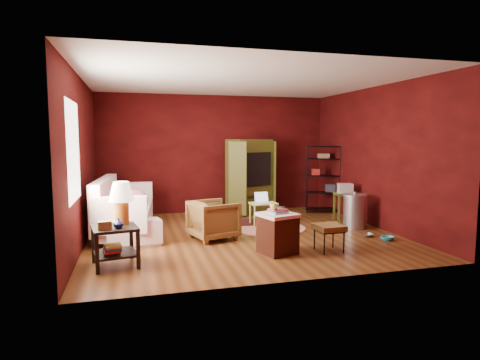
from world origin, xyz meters
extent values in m
cube|color=brown|center=(0.00, 0.00, -0.01)|extent=(5.50, 5.00, 0.02)
cube|color=white|center=(0.00, 0.00, 2.81)|extent=(5.50, 5.00, 0.02)
cube|color=#4A0B0A|center=(0.00, 2.51, 1.40)|extent=(5.50, 0.02, 2.80)
cube|color=#4A0B0A|center=(0.00, -2.51, 1.40)|extent=(5.50, 0.02, 2.80)
cube|color=#4A0B0A|center=(-2.76, 0.00, 1.40)|extent=(0.02, 5.00, 2.80)
cube|color=#4A0B0A|center=(2.76, 0.00, 1.40)|extent=(0.02, 5.00, 2.80)
cube|color=white|center=(-2.73, -1.00, 1.60)|extent=(0.02, 1.20, 1.40)
imported|color=white|center=(-2.10, 0.62, 0.44)|extent=(1.02, 2.33, 0.88)
imported|color=black|center=(-0.58, -0.16, 0.38)|extent=(0.87, 0.90, 0.76)
imported|color=#ADB0B4|center=(2.14, -0.72, 0.11)|extent=(0.22, 0.06, 0.22)
imported|color=#279EB6|center=(2.34, -1.05, 0.12)|extent=(0.24, 0.15, 0.23)
imported|color=#0D1341|center=(-2.14, -1.43, 0.63)|extent=(0.15, 0.15, 0.13)
imported|color=#EBE973|center=(0.12, -1.35, 0.76)|extent=(0.15, 0.13, 0.12)
cube|color=black|center=(-2.20, -1.29, 0.54)|extent=(0.68, 0.68, 0.04)
cube|color=black|center=(-2.20, -1.29, 0.18)|extent=(0.64, 0.64, 0.03)
cube|color=black|center=(-2.42, -1.59, 0.28)|extent=(0.06, 0.06, 0.55)
cube|color=black|center=(-1.89, -1.50, 0.28)|extent=(0.06, 0.06, 0.55)
cube|color=black|center=(-2.51, -1.07, 0.28)|extent=(0.06, 0.06, 0.55)
cube|color=black|center=(-1.99, -0.98, 0.28)|extent=(0.06, 0.06, 0.55)
cylinder|color=orange|center=(-2.10, -1.17, 0.73)|extent=(0.23, 0.23, 0.33)
cone|color=#F2E5C6|center=(-2.10, -1.17, 1.03)|extent=(0.41, 0.41, 0.28)
cube|color=#928950|center=(-2.32, -1.46, 0.62)|extent=(0.19, 0.15, 0.12)
cube|color=#D53F35|center=(-2.25, -1.29, 0.22)|extent=(0.26, 0.31, 0.03)
cube|color=#357AD5|center=(-2.24, -1.29, 0.26)|extent=(0.26, 0.31, 0.03)
cube|color=#F0DF50|center=(-2.23, -1.29, 0.29)|extent=(0.26, 0.31, 0.03)
cube|color=white|center=(-2.08, 0.66, 0.31)|extent=(1.05, 2.15, 0.44)
cube|color=white|center=(-2.46, 0.69, 0.60)|extent=(0.38, 2.09, 0.88)
cube|color=white|center=(-2.17, -0.38, 0.55)|extent=(0.89, 0.27, 0.60)
cube|color=white|center=(-1.99, 1.69, 0.55)|extent=(0.89, 0.27, 0.60)
ellipsoid|color=#F62257|center=(-2.07, 0.05, 0.66)|extent=(0.62, 0.62, 0.31)
ellipsoid|color=#F62257|center=(-2.02, 0.65, 0.68)|extent=(0.69, 0.69, 0.35)
ellipsoid|color=white|center=(-1.97, 1.20, 0.64)|extent=(0.57, 0.57, 0.29)
cube|color=#40190E|center=(0.21, -1.29, 0.29)|extent=(0.60, 0.60, 0.58)
cube|color=white|center=(0.21, -1.29, 0.60)|extent=(0.64, 0.64, 0.05)
cube|color=beige|center=(0.21, -1.29, 0.64)|extent=(0.33, 0.28, 0.02)
cube|color=teal|center=(0.21, -1.29, 0.67)|extent=(0.33, 0.29, 0.02)
cube|color=#C64A5B|center=(0.21, -1.29, 0.69)|extent=(0.29, 0.24, 0.02)
cube|color=black|center=(0.28, -1.23, 0.71)|extent=(0.14, 0.17, 0.02)
cube|color=black|center=(1.03, -1.40, 0.39)|extent=(0.43, 0.43, 0.08)
cube|color=black|center=(1.03, -1.40, 0.33)|extent=(0.38, 0.38, 0.02)
cylinder|color=black|center=(0.86, -1.57, 0.17)|extent=(0.02, 0.02, 0.34)
cylinder|color=black|center=(1.20, -1.56, 0.17)|extent=(0.02, 0.02, 0.34)
cylinder|color=black|center=(0.86, -1.23, 0.17)|extent=(0.02, 0.02, 0.34)
cylinder|color=black|center=(1.19, -1.23, 0.17)|extent=(0.02, 0.02, 0.34)
cylinder|color=beige|center=(0.63, 0.44, 0.01)|extent=(1.88, 1.88, 0.01)
cube|color=#551619|center=(0.15, 1.02, 0.01)|extent=(1.16, 0.85, 0.01)
cube|color=#DDFF74|center=(0.63, 0.71, 0.45)|extent=(0.54, 0.38, 0.03)
cylinder|color=#DDFF74|center=(0.40, 0.55, 0.22)|extent=(0.03, 0.03, 0.45)
cylinder|color=#DDFF74|center=(0.86, 0.56, 0.22)|extent=(0.03, 0.03, 0.45)
cylinder|color=#DDFF74|center=(0.39, 0.86, 0.22)|extent=(0.03, 0.03, 0.45)
cylinder|color=#DDFF74|center=(0.86, 0.86, 0.22)|extent=(0.03, 0.03, 0.45)
cube|color=white|center=(0.63, 0.73, 0.47)|extent=(0.29, 0.20, 0.01)
cube|color=silver|center=(0.63, 0.83, 0.57)|extent=(0.29, 0.06, 0.19)
cube|color=white|center=(0.52, 0.62, 0.46)|extent=(0.24, 0.30, 0.00)
cube|color=white|center=(0.76, 0.63, 0.46)|extent=(0.23, 0.30, 0.00)
cube|color=#575518|center=(0.74, 2.09, 0.88)|extent=(1.15, 0.91, 1.75)
cube|color=black|center=(0.77, 2.01, 1.06)|extent=(0.93, 0.71, 0.78)
cube|color=#575518|center=(0.33, 1.63, 0.88)|extent=(0.38, 0.26, 1.66)
cube|color=#575518|center=(1.35, 2.07, 0.88)|extent=(0.13, 0.42, 1.66)
cube|color=#323538|center=(0.75, 2.05, 0.97)|extent=(0.71, 0.65, 0.48)
cube|color=black|center=(0.85, 1.83, 0.97)|extent=(0.43, 0.19, 0.37)
cube|color=#575518|center=(0.75, 2.05, 0.42)|extent=(0.95, 0.75, 0.05)
cylinder|color=black|center=(2.04, 1.65, 0.80)|extent=(0.03, 0.03, 1.60)
cylinder|color=black|center=(2.75, 1.40, 0.80)|extent=(0.03, 0.03, 1.60)
cylinder|color=black|center=(2.15, 1.95, 0.80)|extent=(0.03, 0.03, 1.60)
cylinder|color=black|center=(2.85, 1.70, 0.80)|extent=(0.03, 0.03, 1.60)
cube|color=black|center=(2.45, 1.68, 0.09)|extent=(0.85, 0.58, 0.02)
cube|color=black|center=(2.45, 1.68, 0.49)|extent=(0.85, 0.58, 0.02)
cube|color=black|center=(2.45, 1.68, 0.89)|extent=(0.85, 0.58, 0.02)
cube|color=black|center=(2.45, 1.68, 1.29)|extent=(0.85, 0.58, 0.02)
cube|color=black|center=(2.45, 1.68, 1.58)|extent=(0.85, 0.58, 0.02)
cube|color=maroon|center=(2.28, 1.74, 0.98)|extent=(0.24, 0.27, 0.14)
cube|color=#31313D|center=(2.62, 1.62, 0.60)|extent=(0.28, 0.28, 0.18)
cube|color=#7A6349|center=(2.45, 1.68, 1.36)|extent=(0.31, 0.26, 0.11)
cube|color=#575518|center=(2.41, 0.55, 0.60)|extent=(0.49, 0.49, 0.04)
cube|color=#575518|center=(2.20, 0.42, 0.30)|extent=(0.05, 0.05, 0.60)
cube|color=#575518|center=(2.54, 0.35, 0.30)|extent=(0.05, 0.05, 0.60)
cube|color=#575518|center=(2.27, 0.76, 0.30)|extent=(0.05, 0.05, 0.60)
cube|color=#575518|center=(2.61, 0.69, 0.30)|extent=(0.05, 0.05, 0.60)
cube|color=white|center=(2.41, 0.55, 0.72)|extent=(0.33, 0.28, 0.21)
cylinder|color=#B8B8C0|center=(2.27, -0.06, 0.32)|extent=(0.43, 0.43, 0.64)
cylinder|color=#B8B8C0|center=(2.27, -0.06, 0.66)|extent=(0.48, 0.48, 0.04)
sphere|color=#B8B8C0|center=(2.27, -0.06, 0.71)|extent=(0.06, 0.06, 0.06)
camera|label=1|loc=(-1.93, -7.01, 1.78)|focal=30.00mm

